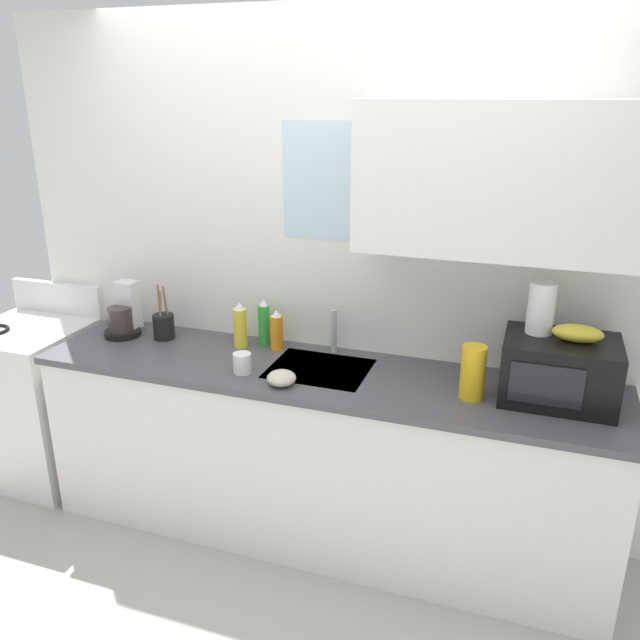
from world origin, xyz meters
The scene contains 15 objects.
kitchen_wall_assembly centered at (0.15, 0.31, 1.37)m, with size 3.51×0.42×2.50m.
counter_unit centered at (0.00, 0.00, 0.46)m, with size 2.74×0.63×0.90m.
sink_faucet centered at (-0.01, 0.24, 1.01)m, with size 0.03×0.03×0.22m, color #B2B5BA.
stove_range centered at (-1.72, 0.00, 0.46)m, with size 0.60×0.60×1.08m.
microwave centered at (1.04, 0.05, 1.04)m, with size 0.46×0.35×0.27m.
banana_bunch centered at (1.09, 0.05, 1.20)m, with size 0.20×0.11×0.07m, color gold.
paper_towel_roll centered at (0.94, 0.10, 1.28)m, with size 0.11×0.11×0.22m, color white.
coffee_maker centered at (-1.14, 0.11, 1.00)m, with size 0.19×0.21×0.28m.
dish_soap_bottle_orange centered at (-0.29, 0.18, 1.00)m, with size 0.06×0.06×0.21m.
dish_soap_bottle_green centered at (-0.38, 0.22, 1.01)m, with size 0.06×0.06×0.24m.
dish_soap_bottle_yellow centered at (-0.48, 0.15, 1.01)m, with size 0.07×0.07×0.24m.
cereal_canister centered at (0.70, -0.05, 1.02)m, with size 0.10×0.10×0.23m, color gold.
mug_white centered at (-0.33, -0.14, 0.95)m, with size 0.08×0.08×0.10m, color white.
utensil_crock centered at (-0.91, 0.12, 0.97)m, with size 0.11×0.11×0.29m.
small_bowl centered at (-0.11, -0.20, 0.93)m, with size 0.13×0.13×0.07m, color beige.
Camera 1 is at (0.90, -2.58, 2.14)m, focal length 36.14 mm.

